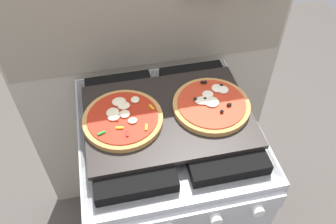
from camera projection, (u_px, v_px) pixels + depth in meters
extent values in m
cube|color=#B2A893|center=(151.00, 80.00, 1.46)|extent=(1.10, 0.03, 1.55)
cube|color=#B7BABF|center=(168.00, 191.00, 1.49)|extent=(0.60, 0.60, 0.86)
cube|color=black|center=(168.00, 127.00, 1.18)|extent=(0.59, 0.59, 0.01)
cube|color=black|center=(126.00, 128.00, 1.14)|extent=(0.24, 0.51, 0.04)
cube|color=black|center=(208.00, 115.00, 1.18)|extent=(0.24, 0.51, 0.04)
cube|color=#B7BABF|center=(191.00, 218.00, 1.01)|extent=(0.58, 0.02, 0.07)
cylinder|color=silver|center=(216.00, 220.00, 1.01)|extent=(0.04, 0.02, 0.04)
cylinder|color=silver|center=(258.00, 211.00, 1.03)|extent=(0.04, 0.02, 0.04)
cube|color=black|center=(168.00, 116.00, 1.14)|extent=(0.54, 0.38, 0.02)
cylinder|color=#C18947|center=(123.00, 120.00, 1.11)|extent=(0.26, 0.26, 0.02)
cylinder|color=#AD2614|center=(123.00, 117.00, 1.10)|extent=(0.22, 0.22, 0.00)
ellipsoid|color=beige|center=(113.00, 113.00, 1.10)|extent=(0.04, 0.04, 0.01)
ellipsoid|color=beige|center=(124.00, 106.00, 1.12)|extent=(0.04, 0.04, 0.01)
ellipsoid|color=beige|center=(125.00, 114.00, 1.10)|extent=(0.03, 0.03, 0.01)
ellipsoid|color=beige|center=(133.00, 121.00, 1.08)|extent=(0.03, 0.03, 0.01)
ellipsoid|color=beige|center=(119.00, 102.00, 1.14)|extent=(0.05, 0.04, 0.01)
ellipsoid|color=beige|center=(114.00, 117.00, 1.09)|extent=(0.04, 0.03, 0.01)
ellipsoid|color=beige|center=(135.00, 100.00, 1.14)|extent=(0.03, 0.03, 0.01)
cube|color=red|center=(122.00, 113.00, 1.10)|extent=(0.02, 0.03, 0.00)
cube|color=red|center=(117.00, 118.00, 1.09)|extent=(0.01, 0.02, 0.00)
cube|color=gold|center=(120.00, 128.00, 1.06)|extent=(0.03, 0.01, 0.00)
cube|color=red|center=(127.00, 133.00, 1.05)|extent=(0.01, 0.02, 0.00)
cube|color=gold|center=(146.00, 127.00, 1.06)|extent=(0.01, 0.03, 0.00)
cube|color=gold|center=(152.00, 107.00, 1.12)|extent=(0.02, 0.03, 0.00)
cube|color=#19721E|center=(101.00, 133.00, 1.05)|extent=(0.03, 0.02, 0.00)
cylinder|color=#C18947|center=(211.00, 104.00, 1.15)|extent=(0.26, 0.26, 0.02)
cylinder|color=red|center=(211.00, 102.00, 1.14)|extent=(0.22, 0.22, 0.00)
ellipsoid|color=#F4EACC|center=(206.00, 100.00, 1.14)|extent=(0.04, 0.04, 0.01)
ellipsoid|color=#F4EACC|center=(211.00, 101.00, 1.14)|extent=(0.05, 0.05, 0.01)
ellipsoid|color=#F4EACC|center=(223.00, 90.00, 1.18)|extent=(0.04, 0.04, 0.01)
ellipsoid|color=#F4EACC|center=(217.00, 88.00, 1.18)|extent=(0.04, 0.04, 0.01)
ellipsoid|color=#F4EACC|center=(208.00, 94.00, 1.16)|extent=(0.04, 0.03, 0.01)
ellipsoid|color=#F4EACC|center=(202.00, 100.00, 1.14)|extent=(0.05, 0.04, 0.01)
ellipsoid|color=#F4EACC|center=(205.00, 101.00, 1.14)|extent=(0.04, 0.04, 0.01)
sphere|color=black|center=(222.00, 111.00, 1.10)|extent=(0.01, 0.01, 0.01)
sphere|color=black|center=(228.00, 105.00, 1.12)|extent=(0.01, 0.01, 0.01)
sphere|color=black|center=(230.00, 104.00, 1.13)|extent=(0.01, 0.01, 0.01)
sphere|color=black|center=(195.00, 99.00, 1.14)|extent=(0.01, 0.01, 0.01)
sphere|color=black|center=(205.00, 99.00, 1.14)|extent=(0.01, 0.01, 0.01)
sphere|color=black|center=(221.00, 85.00, 1.19)|extent=(0.01, 0.01, 0.01)
sphere|color=black|center=(205.00, 82.00, 1.20)|extent=(0.01, 0.01, 0.01)
sphere|color=black|center=(202.00, 82.00, 1.20)|extent=(0.01, 0.01, 0.01)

